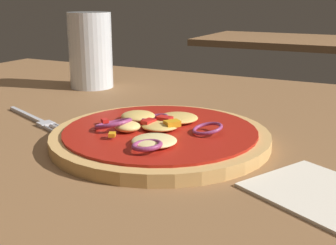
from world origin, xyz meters
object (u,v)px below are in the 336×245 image
pizza (160,135)px  napkin (323,194)px  fork (36,120)px  beer_glass (91,55)px

pizza → napkin: (0.19, -0.06, -0.01)m
pizza → fork: bearing=178.8°
beer_glass → napkin: beer_glass is taller
pizza → beer_glass: bearing=139.2°
beer_glass → fork: bearing=-72.4°
fork → napkin: size_ratio=0.98×
pizza → beer_glass: (-0.27, 0.23, 0.05)m
pizza → napkin: size_ratio=1.71×
fork → beer_glass: beer_glass is taller
beer_glass → napkin: bearing=-32.3°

